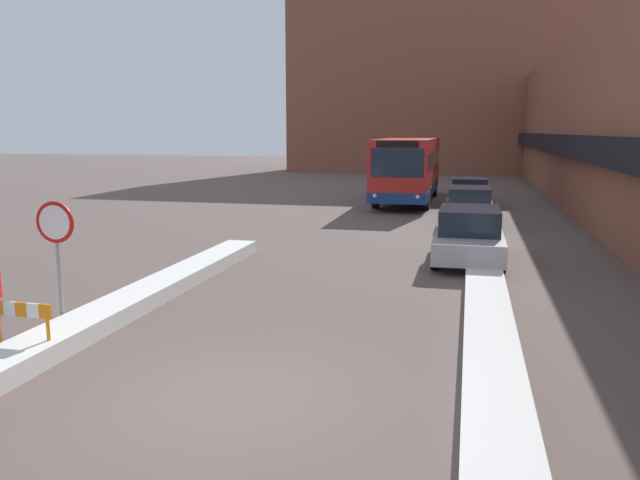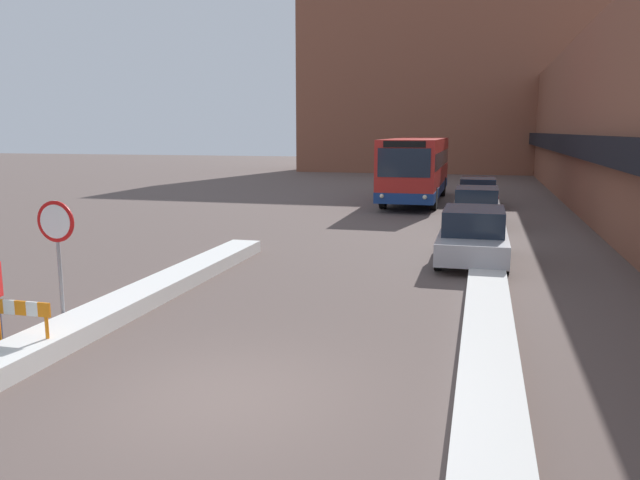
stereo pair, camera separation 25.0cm
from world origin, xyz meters
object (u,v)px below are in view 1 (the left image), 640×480
Objects in this scene: parked_car_front at (469,235)px; stop_sign at (56,238)px; city_bus at (408,168)px; parked_car_back at (470,192)px; parked_car_middle at (469,206)px; construction_barricade at (22,319)px.

stop_sign is at bearing -131.56° from parked_car_front.
parked_car_back is at bearing -25.48° from city_bus.
stop_sign reaches higher than parked_car_middle.
parked_car_front is 7.48m from parked_car_middle.
parked_car_front is 13.36m from parked_car_back.
parked_car_front is 11.89m from construction_barricade.
parked_car_front is 3.88× the size of construction_barricade.
parked_car_middle is at bearing -66.82° from city_bus.
parked_car_middle is 3.89× the size of construction_barricade.
city_bus is 8.10m from parked_car_middle.
parked_car_back is at bearing 71.32° from stop_sign.
city_bus is 24.78m from construction_barricade.
construction_barricade is at bearing -99.01° from city_bus.
construction_barricade is at bearing -107.06° from parked_car_back.
parked_car_middle is 1.76× the size of stop_sign.
city_bus is 23.47m from stop_sign.
parked_car_middle is (3.16, -7.39, -1.05)m from city_bus.
parked_car_back is at bearing 90.00° from parked_car_front.
city_bus is 3.66m from parked_car_back.
parked_car_front is 1.75× the size of stop_sign.
stop_sign is at bearing 100.89° from construction_barricade.
city_bus is 9.72× the size of construction_barricade.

